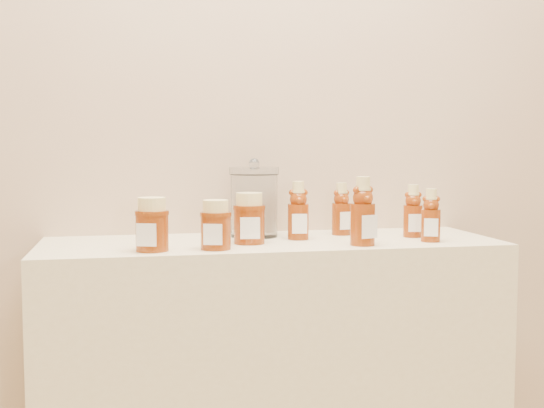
{
  "coord_description": "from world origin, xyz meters",
  "views": [
    {
      "loc": [
        -0.36,
        -0.2,
        1.15
      ],
      "look_at": [
        -0.01,
        1.52,
        1.0
      ],
      "focal_mm": 45.0,
      "sensor_mm": 36.0,
      "label": 1
    }
  ],
  "objects": [
    {
      "name": "honey_jar_back",
      "position": [
        -0.07,
        1.51,
        0.97
      ],
      "size": [
        0.09,
        0.09,
        0.13
      ],
      "primitive_type": null,
      "rotation": [
        0.0,
        0.0,
        -0.11
      ],
      "color": "#682308",
      "rests_on": "display_table"
    },
    {
      "name": "honey_jar_left",
      "position": [
        -0.31,
        1.43,
        0.96
      ],
      "size": [
        0.11,
        0.11,
        0.13
      ],
      "primitive_type": null,
      "rotation": [
        0.0,
        0.0,
        -0.37
      ],
      "color": "#682308",
      "rests_on": "display_table"
    },
    {
      "name": "bear_bottle_front_right",
      "position": [
        0.41,
        1.45,
        0.98
      ],
      "size": [
        0.07,
        0.07,
        0.16
      ],
      "primitive_type": null,
      "rotation": [
        0.0,
        0.0,
        -0.39
      ],
      "color": "#682308",
      "rests_on": "display_table"
    },
    {
      "name": "bear_bottle_back_mid",
      "position": [
        0.22,
        1.63,
        0.98
      ],
      "size": [
        0.07,
        0.07,
        0.17
      ],
      "primitive_type": null,
      "rotation": [
        0.0,
        0.0,
        0.21
      ],
      "color": "#682308",
      "rests_on": "display_table"
    },
    {
      "name": "bear_bottle_front_left",
      "position": [
        0.21,
        1.42,
        1.0
      ],
      "size": [
        0.08,
        0.08,
        0.2
      ],
      "primitive_type": null,
      "rotation": [
        0.0,
        0.0,
        0.23
      ],
      "color": "#682308",
      "rests_on": "display_table"
    },
    {
      "name": "wall_back",
      "position": [
        0.0,
        1.75,
        1.35
      ],
      "size": [
        3.5,
        0.02,
        2.7
      ],
      "primitive_type": "cube",
      "color": "tan",
      "rests_on": "ground"
    },
    {
      "name": "bear_bottle_back_left",
      "position": [
        0.08,
        1.56,
        0.99
      ],
      "size": [
        0.07,
        0.07,
        0.18
      ],
      "primitive_type": null,
      "rotation": [
        0.0,
        0.0,
        -0.12
      ],
      "color": "#682308",
      "rests_on": "display_table"
    },
    {
      "name": "glass_canister",
      "position": [
        -0.03,
        1.64,
        1.0
      ],
      "size": [
        0.14,
        0.14,
        0.21
      ],
      "primitive_type": null,
      "rotation": [
        0.0,
        0.0,
        -0.02
      ],
      "color": "white",
      "rests_on": "display_table"
    },
    {
      "name": "honey_jar_front",
      "position": [
        -0.16,
        1.43,
        0.96
      ],
      "size": [
        0.1,
        0.1,
        0.12
      ],
      "primitive_type": null,
      "rotation": [
        0.0,
        0.0,
        -0.31
      ],
      "color": "#682308",
      "rests_on": "display_table"
    },
    {
      "name": "bear_bottle_back_right",
      "position": [
        0.4,
        1.55,
        0.98
      ],
      "size": [
        0.06,
        0.06,
        0.16
      ],
      "primitive_type": null,
      "rotation": [
        0.0,
        0.0,
        -0.15
      ],
      "color": "#682308",
      "rests_on": "display_table"
    },
    {
      "name": "display_table",
      "position": [
        0.0,
        1.55,
        0.45
      ],
      "size": [
        1.2,
        0.4,
        0.9
      ],
      "primitive_type": "cube",
      "color": "beige",
      "rests_on": "ground"
    }
  ]
}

